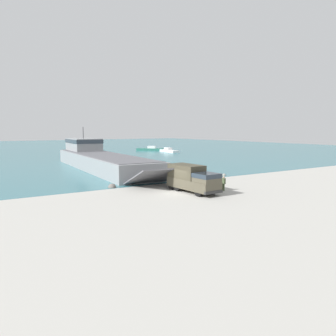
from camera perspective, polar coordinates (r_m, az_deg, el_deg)
ground_plane at (r=36.53m, az=0.83°, el=-4.35°), size 240.00×240.00×0.00m
water_surface at (r=127.66m, az=-23.51°, el=3.06°), size 240.00×180.00×0.01m
landing_craft at (r=61.27m, az=-12.03°, el=1.77°), size 9.27×41.97×7.53m
military_truck at (r=36.81m, az=4.30°, el=-1.84°), size 2.64×7.12×3.02m
soldier_on_ramp at (r=38.09m, az=9.66°, el=-2.49°), size 0.25×0.45×1.69m
moored_boat_a at (r=109.12m, az=-3.14°, el=3.33°), size 8.26×7.15×1.49m
moored_boat_b at (r=101.04m, az=0.19°, el=3.04°), size 2.73×8.65×1.37m
mooring_bollard at (r=44.99m, az=7.36°, el=-1.79°), size 0.30×0.30×0.71m
shoreline_rock_a at (r=40.32m, az=-9.71°, el=-3.39°), size 1.00×1.00×1.00m
shoreline_rock_b at (r=50.69m, az=9.72°, el=-1.31°), size 0.59×0.59×0.59m
shoreline_rock_c at (r=46.13m, az=5.31°, el=-2.04°), size 0.54×0.54×0.54m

